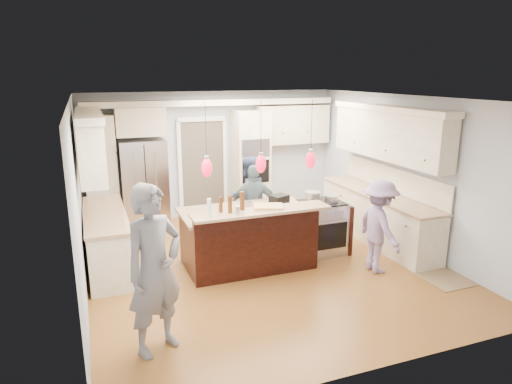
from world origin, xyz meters
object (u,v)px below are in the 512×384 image
Objects in this scene: island_range at (322,227)px; person_far_left at (248,196)px; person_bar_end at (155,270)px; refrigerator at (144,184)px; kitchen_island at (248,237)px.

person_far_left reaches higher than island_range.
island_range is 3.75m from person_bar_end.
refrigerator is 2.91m from kitchen_island.
island_range is at bearing 110.40° from person_far_left.
person_bar_end is at bearing -148.35° from island_range.
person_bar_end is at bearing -95.78° from refrigerator.
refrigerator is 1.16× the size of person_far_left.
person_far_left is at bearing -33.09° from refrigerator.
island_range is at bearing 3.09° from kitchen_island.
refrigerator is 2.16m from person_far_left.
person_far_left is at bearing 124.48° from island_range.
island_range is 0.59× the size of person_far_left.
refrigerator is 4.46m from person_bar_end.
person_bar_end is 1.26× the size of person_far_left.
person_bar_end is at bearing -133.11° from kitchen_island.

